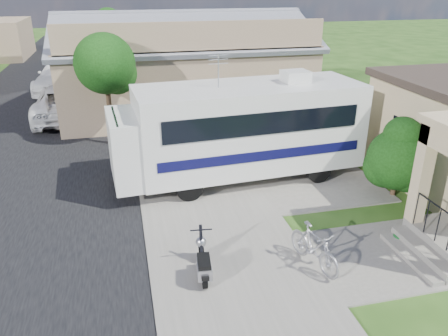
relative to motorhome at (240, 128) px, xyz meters
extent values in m
plane|color=#1E3F11|center=(-0.52, -4.44, -1.84)|extent=(120.00, 120.00, 0.00)
cube|color=black|center=(-8.02, 5.56, -1.83)|extent=(9.00, 80.00, 0.02)
cube|color=#68645D|center=(-1.52, 5.56, -1.81)|extent=(4.00, 80.00, 0.06)
cube|color=#68645D|center=(0.98, 0.06, -1.81)|extent=(7.00, 6.00, 0.05)
cube|color=#68645D|center=(2.48, -5.44, -1.81)|extent=(4.00, 3.00, 0.05)
cube|color=black|center=(4.96, -1.74, -0.14)|extent=(0.04, 1.10, 1.20)
cube|color=#68645D|center=(3.18, -5.74, -1.68)|extent=(0.40, 2.16, 0.32)
cube|color=#68645D|center=(2.83, -5.74, -1.76)|extent=(0.35, 2.16, 0.16)
cube|color=tan|center=(3.56, -4.72, 0.01)|extent=(0.35, 0.35, 2.70)
cylinder|color=black|center=(3.43, -5.74, -0.44)|extent=(0.04, 1.70, 0.04)
cube|color=#886F55|center=(-0.52, 9.56, -0.04)|extent=(12.00, 8.00, 3.60)
cube|color=slate|center=(-0.52, 7.56, 2.31)|extent=(12.50, 4.40, 1.78)
cube|color=slate|center=(-0.52, 11.56, 2.31)|extent=(12.50, 4.40, 1.78)
cube|color=slate|center=(-0.52, 9.56, 3.01)|extent=(12.50, 0.50, 0.22)
cube|color=#886F55|center=(-0.52, 5.66, 2.31)|extent=(11.76, 0.20, 1.30)
cylinder|color=#302015|center=(-4.32, 4.56, -0.26)|extent=(0.20, 0.20, 3.15)
sphere|color=black|center=(-4.32, 4.56, 1.54)|extent=(2.40, 2.40, 2.40)
sphere|color=black|center=(-3.92, 4.76, 1.09)|extent=(1.68, 1.68, 1.68)
cylinder|color=#302015|center=(-4.32, 14.56, -0.19)|extent=(0.20, 0.20, 3.29)
sphere|color=black|center=(-4.32, 14.56, 1.69)|extent=(2.40, 2.40, 2.40)
sphere|color=black|center=(-3.92, 14.76, 1.22)|extent=(1.68, 1.68, 1.68)
cylinder|color=#302015|center=(-4.32, 23.56, -0.33)|extent=(0.20, 0.20, 3.01)
sphere|color=black|center=(-4.32, 23.56, 1.39)|extent=(2.40, 2.40, 2.40)
sphere|color=black|center=(-3.92, 23.76, 0.96)|extent=(1.68, 1.68, 1.68)
cube|color=silver|center=(0.32, 0.02, 0.04)|extent=(7.67, 3.20, 2.79)
cube|color=silver|center=(-3.85, -0.27, -0.29)|extent=(1.03, 2.60, 2.14)
cube|color=black|center=(-4.04, -0.29, 0.30)|extent=(0.22, 2.28, 0.96)
cube|color=black|center=(0.41, -1.33, 0.54)|extent=(6.36, 0.48, 0.70)
cube|color=black|center=(0.22, 1.37, 0.54)|extent=(6.36, 0.48, 0.70)
cube|color=#0A0A34|center=(0.41, -1.33, -0.52)|extent=(6.73, 0.50, 0.32)
cube|color=#0A0A34|center=(0.22, 1.37, -0.52)|extent=(6.73, 0.50, 0.32)
cube|color=silver|center=(1.92, 0.14, 1.62)|extent=(0.91, 0.81, 0.38)
cylinder|color=#A1A0A7|center=(-0.75, -0.05, 1.96)|extent=(0.04, 0.04, 1.07)
cylinder|color=black|center=(-1.99, -1.32, -1.36)|extent=(0.88, 0.36, 0.86)
cylinder|color=black|center=(-2.16, 1.03, -1.36)|extent=(0.88, 0.36, 0.86)
cylinder|color=black|center=(2.50, -1.01, -1.36)|extent=(0.88, 0.36, 0.86)
cylinder|color=black|center=(2.33, 1.35, -1.36)|extent=(0.88, 0.36, 0.86)
cylinder|color=#302015|center=(4.46, -2.47, -1.45)|extent=(0.16, 0.16, 0.78)
sphere|color=black|center=(4.46, -2.47, -0.57)|extent=(1.96, 1.96, 1.96)
sphere|color=black|center=(4.85, -2.17, -0.18)|extent=(1.57, 1.57, 1.57)
sphere|color=black|center=(4.16, -2.27, -0.86)|extent=(1.37, 1.37, 1.37)
sphere|color=black|center=(4.65, -2.76, -0.96)|extent=(1.17, 1.17, 1.17)
sphere|color=black|center=(4.46, -2.47, 0.21)|extent=(1.17, 1.17, 1.17)
cylinder|color=black|center=(-2.33, -5.62, -1.57)|extent=(0.16, 0.43, 0.42)
cylinder|color=black|center=(-2.22, -4.58, -1.57)|extent=(0.16, 0.43, 0.42)
cube|color=#A1A0A7|center=(-2.28, -5.15, -1.51)|extent=(0.34, 0.55, 0.08)
cube|color=#A1A0A7|center=(-2.32, -5.52, -1.38)|extent=(0.38, 0.55, 0.28)
cube|color=black|center=(-2.32, -5.48, -1.19)|extent=(0.34, 0.60, 0.11)
cube|color=black|center=(-2.35, -5.76, -1.40)|extent=(0.19, 0.21, 0.09)
cylinder|color=black|center=(-2.22, -4.65, -1.19)|extent=(0.11, 0.33, 0.79)
sphere|color=#A1A0A7|center=(-2.22, -4.58, -1.26)|extent=(0.26, 0.26, 0.26)
sphere|color=black|center=(-2.21, -4.51, -1.26)|extent=(0.11, 0.11, 0.11)
cylinder|color=black|center=(-2.23, -4.73, -0.83)|extent=(0.52, 0.09, 0.03)
cube|color=black|center=(-2.22, -4.58, -1.46)|extent=(0.16, 0.28, 0.06)
imported|color=#A1A0A7|center=(0.36, -5.43, -1.31)|extent=(0.94, 1.83, 1.06)
imported|color=white|center=(-6.49, 9.06, -0.98)|extent=(2.95, 6.22, 1.72)
imported|color=white|center=(-7.31, 15.50, -0.95)|extent=(3.44, 6.42, 1.77)
cylinder|color=#125B20|center=(3.10, -4.91, -1.76)|extent=(0.36, 0.36, 0.16)
camera|label=1|loc=(-3.75, -13.46, 4.61)|focal=35.00mm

